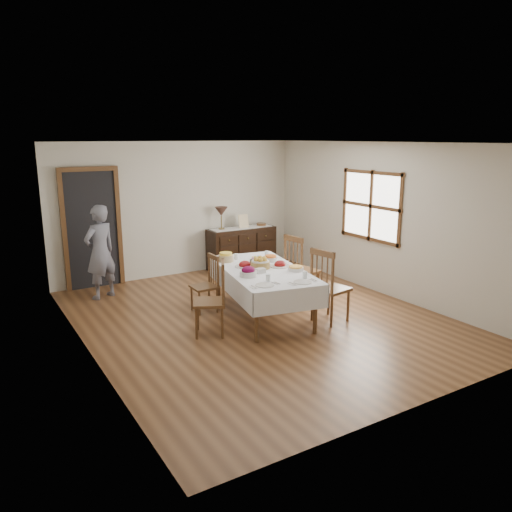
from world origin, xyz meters
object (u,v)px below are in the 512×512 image
sideboard (242,248)px  table_lamp (221,212)px  chair_left_far (207,283)px  person (100,249)px  chair_right_far (300,268)px  chair_left_near (213,298)px  dining_table (263,275)px  chair_right_near (328,285)px

sideboard → table_lamp: 0.90m
chair_left_far → person: 2.00m
sideboard → chair_right_far: bearing=-95.5°
person → table_lamp: 2.64m
chair_left_near → sideboard: bearing=171.8°
dining_table → chair_right_near: size_ratio=2.09×
chair_left_near → chair_right_near: (1.65, -0.45, 0.04)m
dining_table → table_lamp: bearing=86.6°
person → table_lamp: bearing=167.5°
chair_right_near → sideboard: chair_right_near is taller
chair_left_far → person: bearing=-140.2°
chair_right_near → chair_left_near: bearing=64.7°
dining_table → chair_left_far: bearing=145.8°
sideboard → person: (-3.00, -0.48, 0.42)m
chair_right_near → sideboard: (0.46, 3.36, -0.14)m
chair_right_far → person: (-2.78, 1.86, 0.29)m
chair_right_far → table_lamp: table_lamp is taller
chair_left_near → chair_right_far: 1.97m
chair_left_near → chair_right_near: bearing=102.4°
chair_left_near → chair_right_far: (1.89, 0.57, 0.04)m
table_lamp → chair_left_far: bearing=-123.1°
chair_right_near → table_lamp: bearing=-10.3°
dining_table → chair_left_near: bearing=-153.5°
chair_left_near → chair_left_far: chair_left_near is taller
dining_table → table_lamp: table_lamp is taller
person → chair_left_near: bearing=86.1°
chair_left_near → table_lamp: size_ratio=2.25×
dining_table → person: person is taller
chair_right_near → table_lamp: table_lamp is taller
chair_left_far → chair_left_near: bearing=-19.5°
sideboard → table_lamp: table_lamp is taller
chair_right_far → person: bearing=49.6°
dining_table → table_lamp: size_ratio=5.08×
chair_left_far → table_lamp: size_ratio=1.95×
dining_table → person: 2.86m
chair_left_near → dining_table: bearing=133.1°
dining_table → sideboard: 2.89m
chair_left_far → chair_right_near: bearing=45.1°
chair_left_far → chair_right_far: size_ratio=0.80×
chair_left_near → chair_left_far: size_ratio=1.16×
dining_table → chair_left_far: chair_left_far is taller
chair_right_near → table_lamp: 3.46m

